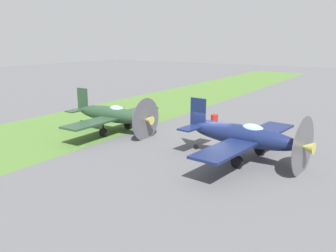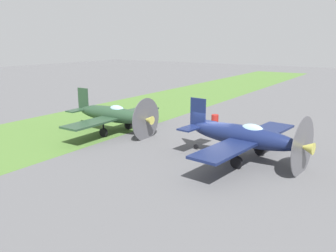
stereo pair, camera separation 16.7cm
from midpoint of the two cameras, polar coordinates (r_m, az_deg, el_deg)
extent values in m
plane|color=#515154|center=(23.49, 7.55, -3.78)|extent=(160.00, 160.00, 0.00)
cube|color=#476B2D|center=(31.11, -14.21, 0.28)|extent=(120.00, 11.00, 0.01)
ellipsoid|color=#141E47|center=(21.38, 12.13, -1.53)|extent=(2.01, 7.14, 1.29)
cube|color=#141E47|center=(21.25, 13.10, -2.12)|extent=(10.08, 2.79, 0.15)
cube|color=#141E47|center=(22.77, 5.09, 2.07)|extent=(0.22, 1.14, 1.97)
cube|color=#141E47|center=(22.95, 5.04, 0.04)|extent=(3.40, 1.27, 0.10)
cone|color=#B7B24C|center=(20.01, 21.76, -3.28)|extent=(0.74, 0.79, 0.66)
cylinder|color=#4C4C51|center=(20.07, 21.20, -3.18)|extent=(3.30, 0.39, 3.32)
ellipsoid|color=#8CB2C6|center=(21.01, 13.69, -0.63)|extent=(0.87, 1.52, 0.73)
cylinder|color=black|center=(22.79, 14.91, -3.76)|extent=(0.30, 0.72, 0.70)
cylinder|color=black|center=(22.65, 14.98, -2.55)|extent=(0.12, 0.12, 1.00)
cylinder|color=black|center=(20.22, 11.28, -5.80)|extent=(0.30, 0.72, 0.70)
cylinder|color=black|center=(20.06, 11.34, -4.46)|extent=(0.12, 0.12, 1.00)
cylinder|color=black|center=(23.39, 4.76, -3.35)|extent=(0.16, 0.34, 0.33)
ellipsoid|color=#233D28|center=(27.68, -9.00, 1.90)|extent=(1.23, 6.68, 1.22)
cube|color=#233D28|center=(27.45, -8.38, 1.51)|extent=(9.43, 1.69, 0.14)
cube|color=#233D28|center=(29.64, -13.41, 4.22)|extent=(0.10, 1.08, 1.87)
cube|color=#233D28|center=(29.77, -13.33, 2.73)|extent=(3.14, 0.89, 0.10)
cone|color=#B7B24C|center=(25.43, -3.03, 1.00)|extent=(0.63, 0.69, 0.63)
cylinder|color=#4C4C51|center=(25.54, -3.39, 1.06)|extent=(3.14, 0.05, 3.14)
ellipsoid|color=#8CB2C6|center=(27.20, -8.12, 2.64)|extent=(0.69, 1.38, 0.69)
cylinder|color=black|center=(28.64, -6.27, 0.15)|extent=(0.22, 0.67, 0.67)
cylinder|color=black|center=(28.53, -6.29, 1.07)|extent=(0.12, 0.12, 0.94)
cylinder|color=black|center=(26.59, -10.20, -1.05)|extent=(0.22, 0.67, 0.67)
cylinder|color=black|center=(26.47, -10.25, -0.06)|extent=(0.12, 0.12, 0.94)
cylinder|color=black|center=(30.13, -13.32, 0.20)|extent=(0.12, 0.31, 0.31)
cylinder|color=maroon|center=(30.05, 7.76, 0.98)|extent=(0.60, 0.60, 0.90)
camera|label=1|loc=(0.08, -89.80, 0.05)|focal=37.64mm
camera|label=2|loc=(0.08, 90.20, -0.05)|focal=37.64mm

